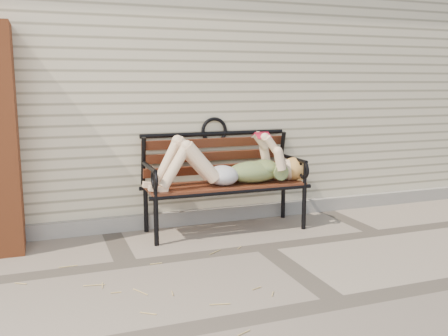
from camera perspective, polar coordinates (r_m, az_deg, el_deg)
name	(u,v)px	position (r m, az deg, el deg)	size (l,w,h in m)	color
ground	(263,247)	(4.65, 4.51, -9.01)	(80.00, 80.00, 0.00)	gray
house_wall	(176,82)	(7.24, -5.45, 9.74)	(8.00, 4.00, 3.00)	beige
foundation_strip	(226,214)	(5.49, 0.27, -5.24)	(8.00, 0.10, 0.15)	gray
garden_bench	(222,167)	(5.10, -0.23, 0.07)	(1.75, 0.70, 1.13)	black
reading_woman	(228,166)	(4.97, 0.47, 0.26)	(1.65, 0.38, 0.52)	#0B3E4E
straw_scatter	(70,317)	(3.49, -17.24, -15.91)	(2.86, 1.66, 0.01)	tan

